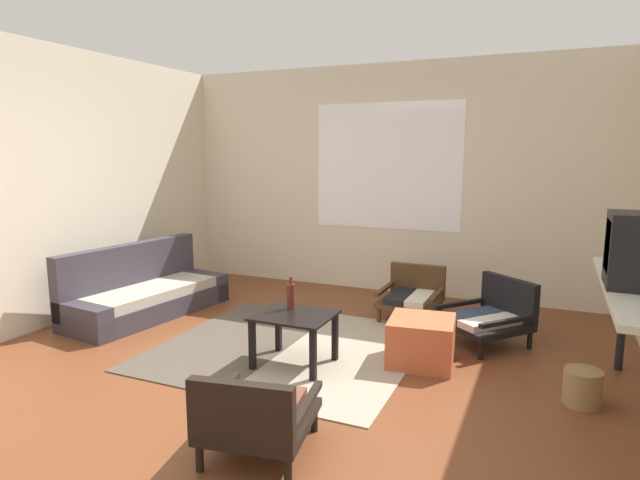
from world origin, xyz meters
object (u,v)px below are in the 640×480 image
object	(u,v)px
armchair_striped_foreground	(256,415)
ottoman_orange	(421,341)
wicker_basket	(582,388)
couch	(144,294)
armchair_corner	(491,314)
armchair_by_window	(413,294)
glass_bottle	(291,295)
coffee_table	(294,325)

from	to	relation	value
armchair_striped_foreground	ottoman_orange	size ratio (longest dim) A/B	1.42
ottoman_orange	wicker_basket	distance (m)	1.18
couch	armchair_corner	world-z (taller)	couch
armchair_by_window	armchair_corner	distance (m)	0.94
armchair_by_window	armchair_striped_foreground	distance (m)	2.86
couch	wicker_basket	size ratio (longest dim) A/B	7.35
couch	wicker_basket	xyz separation A→B (m)	(4.10, -0.41, -0.10)
armchair_corner	glass_bottle	xyz separation A→B (m)	(-1.46, -1.05, 0.28)
armchair_striped_foreground	armchair_corner	world-z (taller)	armchair_corner
couch	coffee_table	size ratio (longest dim) A/B	3.01
coffee_table	armchair_corner	xyz separation A→B (m)	(1.36, 1.17, -0.08)
armchair_by_window	glass_bottle	xyz separation A→B (m)	(-0.64, -1.50, 0.29)
armchair_by_window	wicker_basket	distance (m)	2.10
armchair_by_window	glass_bottle	distance (m)	1.65
ottoman_orange	glass_bottle	size ratio (longest dim) A/B	1.89
coffee_table	armchair_striped_foreground	distance (m)	1.30
armchair_corner	wicker_basket	xyz separation A→B (m)	(0.70, -0.99, -0.14)
couch	armchair_by_window	size ratio (longest dim) A/B	2.91
armchair_striped_foreground	armchair_corner	bearing A→B (deg)	67.71
armchair_corner	ottoman_orange	world-z (taller)	armchair_corner
armchair_striped_foreground	couch	bearing A→B (deg)	143.00
armchair_by_window	wicker_basket	xyz separation A→B (m)	(1.52, -1.45, -0.12)
couch	coffee_table	bearing A→B (deg)	-15.99
armchair_by_window	wicker_basket	world-z (taller)	armchair_by_window
couch	glass_bottle	world-z (taller)	couch
couch	ottoman_orange	bearing A→B (deg)	-2.78
coffee_table	armchair_corner	distance (m)	1.80
ottoman_orange	glass_bottle	world-z (taller)	glass_bottle
glass_bottle	wicker_basket	xyz separation A→B (m)	(2.15, 0.05, -0.41)
armchair_by_window	glass_bottle	world-z (taller)	glass_bottle
armchair_by_window	glass_bottle	bearing A→B (deg)	-113.05
armchair_striped_foreground	glass_bottle	size ratio (longest dim) A/B	2.70
couch	armchair_by_window	distance (m)	2.79
couch	armchair_striped_foreground	xyz separation A→B (m)	(2.42, -1.82, 0.03)
ottoman_orange	couch	bearing A→B (deg)	177.22
armchair_by_window	ottoman_orange	world-z (taller)	armchair_by_window
armchair_corner	glass_bottle	world-z (taller)	glass_bottle
couch	ottoman_orange	distance (m)	2.95
coffee_table	ottoman_orange	distance (m)	1.02
wicker_basket	ottoman_orange	bearing A→B (deg)	167.11
coffee_table	ottoman_orange	size ratio (longest dim) A/B	1.19
armchair_corner	ottoman_orange	size ratio (longest dim) A/B	1.77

